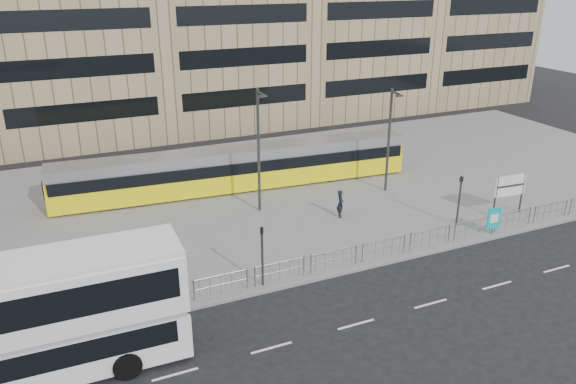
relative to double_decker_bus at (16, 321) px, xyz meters
name	(u,v)px	position (x,y,z in m)	size (l,w,h in m)	color
ground	(350,273)	(15.14, 2.00, -2.62)	(120.00, 120.00, 0.00)	black
plaza	(263,192)	(15.14, 14.00, -2.54)	(64.00, 24.00, 0.15)	slate
kerb	(350,271)	(15.14, 2.05, -2.54)	(64.00, 0.25, 0.17)	gray
pedestrian_barrier	(379,244)	(17.14, 2.50, -1.63)	(32.07, 0.07, 1.10)	gray
road_markings	(413,309)	(16.14, -2.00, -2.61)	(62.00, 0.12, 0.01)	white
double_decker_bus	(16,321)	(0.00, 0.00, 0.00)	(12.15, 3.29, 4.84)	white
tram	(237,168)	(13.72, 15.26, -1.01)	(24.79, 4.20, 2.91)	#FFEC0D
station_sign	(510,187)	(27.64, 4.20, -0.69)	(2.23, 0.26, 2.57)	#2D2D30
ad_panel	(494,219)	(24.83, 2.40, -1.52)	(0.86, 0.18, 1.61)	#2D2D30
pedestrian	(340,204)	(17.91, 8.08, -1.59)	(0.64, 0.42, 1.76)	black
traffic_light_west	(262,249)	(10.55, 2.50, -0.49)	(0.23, 0.25, 3.10)	#2D2D30
traffic_light_east	(460,194)	(23.71, 4.17, -0.49)	(0.21, 0.24, 3.10)	#2D2D30
lamp_post_west	(259,146)	(13.74, 11.02, 1.80)	(0.45, 1.04, 7.79)	#2D2D30
lamp_post_east	(390,136)	(22.96, 10.65, 1.44)	(0.45, 1.04, 7.08)	#2D2D30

